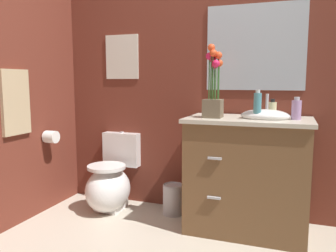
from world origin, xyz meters
TOP-DOWN VIEW (x-y plane):
  - wall_back at (0.20, 1.45)m, footprint 4.54×0.05m
  - toilet at (-0.91, 1.15)m, footprint 0.38×0.59m
  - vanity_cabinet at (0.32, 1.12)m, footprint 0.94×0.56m
  - flower_vase at (0.05, 1.05)m, footprint 0.14×0.14m
  - soap_bottle at (0.65, 1.13)m, footprint 0.07×0.07m
  - lotion_bottle at (0.48, 1.15)m, footprint 0.06×0.06m
  - hand_wash_bottle at (0.38, 1.04)m, footprint 0.06×0.06m
  - trash_bin at (-0.33, 1.23)m, footprint 0.18×0.18m
  - wall_poster at (-0.91, 1.42)m, footprint 0.34×0.01m
  - wall_mirror at (0.32, 1.42)m, footprint 0.80×0.01m
  - hanging_towel at (-1.45, 0.62)m, footprint 0.03×0.28m
  - toilet_paper_roll at (-1.39, 0.95)m, footprint 0.11×0.11m

SIDE VIEW (x-z plane):
  - trash_bin at x=-0.33m, z-range 0.00..0.27m
  - toilet at x=-0.91m, z-range -0.10..0.59m
  - vanity_cabinet at x=0.32m, z-range -0.08..1.00m
  - toilet_paper_roll at x=-1.39m, z-range 0.62..0.74m
  - lotion_bottle at x=0.48m, z-range 0.89..1.04m
  - soap_bottle at x=0.65m, z-range 0.89..1.05m
  - hand_wash_bottle at x=0.38m, z-range 0.89..1.11m
  - hanging_towel at x=-1.45m, z-range 0.75..1.27m
  - flower_vase at x=0.05m, z-range 0.82..1.38m
  - wall_back at x=0.20m, z-range 0.00..2.50m
  - wall_poster at x=-0.91m, z-range 1.19..1.61m
  - wall_mirror at x=0.32m, z-range 1.10..1.80m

